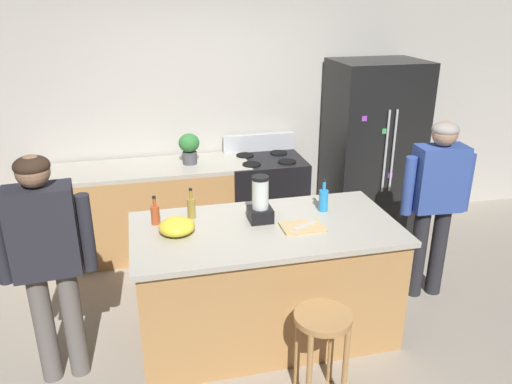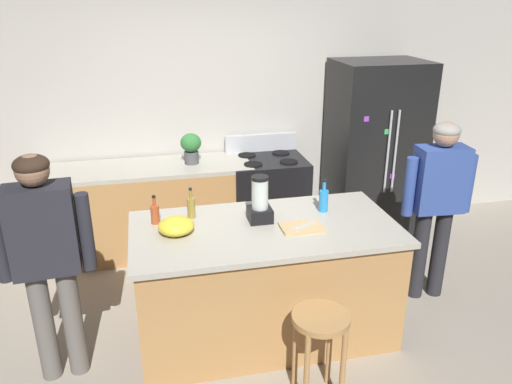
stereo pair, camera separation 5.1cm
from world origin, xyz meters
name	(u,v)px [view 1 (the left image)]	position (x,y,z in m)	size (l,w,h in m)	color
ground_plane	(265,331)	(0.00, 0.00, 0.00)	(14.00, 14.00, 0.00)	#9E9384
back_wall	(219,108)	(0.00, 1.95, 1.35)	(8.00, 0.10, 2.70)	#BCB7AD
kitchen_island	(265,281)	(0.00, 0.00, 0.45)	(1.91, 0.97, 0.90)	#B7844C
back_counter_run	(149,210)	(-0.80, 1.55, 0.45)	(2.00, 0.64, 0.90)	#B7844C
refrigerator	(372,150)	(1.55, 1.50, 0.92)	(0.90, 0.73, 1.84)	black
stove_range	(265,199)	(0.39, 1.52, 0.46)	(0.76, 0.65, 1.08)	black
person_by_island_left	(46,252)	(-1.45, -0.14, 0.96)	(0.60, 0.25, 1.59)	#66605B
person_by_sink_right	(436,195)	(1.49, 0.20, 0.93)	(0.60, 0.25, 1.54)	#26262B
bar_stool	(322,334)	(0.17, -0.75, 0.50)	(0.36, 0.36, 0.64)	#B7844C
potted_plant	(189,147)	(-0.36, 1.55, 1.08)	(0.20, 0.20, 0.30)	#4C4C51
blender_appliance	(260,202)	(-0.01, 0.11, 1.05)	(0.17, 0.17, 0.35)	black
bottle_vinegar	(191,207)	(-0.50, 0.27, 0.99)	(0.06, 0.06, 0.24)	olive
bottle_cooking_sauce	(155,214)	(-0.76, 0.23, 0.98)	(0.06, 0.06, 0.22)	#B24C26
bottle_soda	(323,199)	(0.50, 0.17, 1.00)	(0.07, 0.07, 0.26)	#268CD8
mixing_bowl	(177,226)	(-0.63, 0.03, 0.96)	(0.25, 0.25, 0.11)	yellow
cutting_board	(302,227)	(0.25, -0.09, 0.91)	(0.30, 0.20, 0.02)	tan
chef_knife	(305,225)	(0.27, -0.09, 0.93)	(0.22, 0.03, 0.01)	#B7BABF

